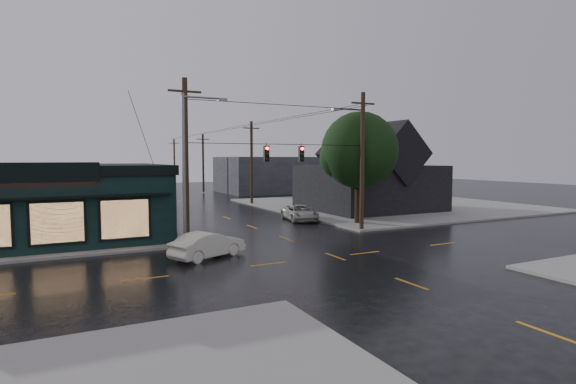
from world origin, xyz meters
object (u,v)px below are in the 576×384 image
corner_tree (360,151)px  suv_silver (300,213)px  utility_pole_nw (187,246)px  sedan_cream (208,245)px  utility_pole_ne (361,231)px

corner_tree → suv_silver: bearing=127.1°
utility_pole_nw → sedan_cream: (0.20, -3.68, 0.71)m
sedan_cream → suv_silver: 15.61m
corner_tree → utility_pole_nw: corner_tree is taller
utility_pole_nw → suv_silver: 13.55m
corner_tree → sedan_cream: size_ratio=2.08×
utility_pole_ne → suv_silver: 7.18m
utility_pole_nw → utility_pole_ne: same height
utility_pole_nw → sedan_cream: utility_pole_nw is taller
sedan_cream → corner_tree: bearing=-90.9°
utility_pole_ne → suv_silver: (-1.42, 7.00, 0.67)m
utility_pole_nw → sedan_cream: bearing=-86.9°
utility_pole_ne → utility_pole_nw: bearing=180.0°
corner_tree → utility_pole_nw: 16.17m
utility_pole_nw → utility_pole_ne: bearing=0.0°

